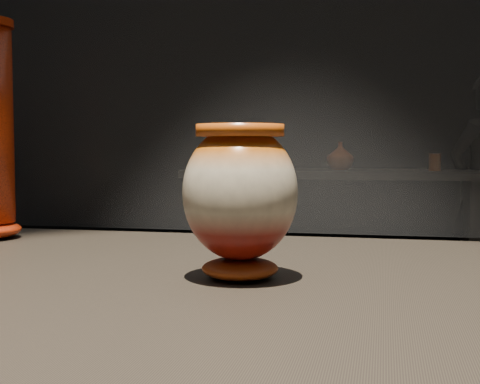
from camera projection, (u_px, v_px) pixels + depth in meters
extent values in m
cube|color=black|center=(350.00, 82.00, 5.65)|extent=(8.00, 3.20, 0.04)
cube|color=black|center=(141.00, 296.00, 0.82)|extent=(2.00, 0.80, 0.05)
ellipsoid|color=maroon|center=(240.00, 268.00, 0.80)|extent=(0.10, 0.10, 0.03)
ellipsoid|color=beige|center=(240.00, 193.00, 0.80)|extent=(0.15, 0.15, 0.16)
cylinder|color=#BF5B12|center=(240.00, 130.00, 0.79)|extent=(0.11, 0.11, 0.01)
cube|color=black|center=(337.00, 174.00, 4.40)|extent=(2.00, 0.60, 0.05)
cube|color=black|center=(213.00, 238.00, 4.61)|extent=(0.08, 0.50, 0.85)
cube|color=black|center=(471.00, 245.00, 4.25)|extent=(0.08, 0.50, 0.85)
imported|color=#9D3E16|center=(280.00, 158.00, 4.53)|extent=(0.20, 0.20, 0.15)
imported|color=maroon|center=(340.00, 156.00, 4.35)|extent=(0.24, 0.24, 0.18)
cylinder|color=#9D3E16|center=(435.00, 162.00, 4.21)|extent=(0.08, 0.08, 0.11)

